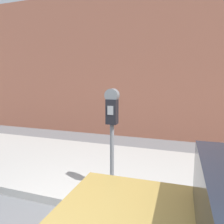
# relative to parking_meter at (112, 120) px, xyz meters

# --- Properties ---
(sidewalk) EXTENTS (24.00, 2.80, 0.13)m
(sidewalk) POSITION_rel_parking_meter_xyz_m (-0.01, 1.02, -1.22)
(sidewalk) COLOR #9E9B96
(sidewalk) RESTS_ON ground_plane
(building_facade) EXTENTS (24.00, 0.30, 4.70)m
(building_facade) POSITION_rel_parking_meter_xyz_m (-0.01, 4.05, 1.06)
(building_facade) COLOR #935642
(building_facade) RESTS_ON ground_plane
(parking_meter) EXTENTS (0.19, 0.14, 1.61)m
(parking_meter) POSITION_rel_parking_meter_xyz_m (0.00, 0.00, 0.00)
(parking_meter) COLOR slate
(parking_meter) RESTS_ON sidewalk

